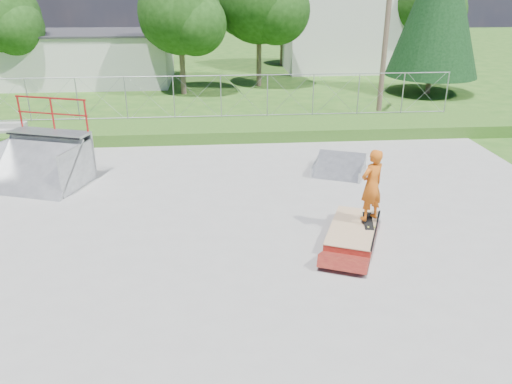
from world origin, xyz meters
TOP-DOWN VIEW (x-y plane):
  - ground at (0.00, 0.00)m, footprint 120.00×120.00m
  - concrete_pad at (0.00, 0.00)m, footprint 20.00×16.00m
  - grass_berm at (0.00, 9.50)m, footprint 24.00×3.00m
  - grind_box at (3.03, 0.00)m, footprint 1.89×2.52m
  - quarter_pipe at (-5.76, 4.23)m, footprint 3.15×2.90m
  - flat_bank_ramp at (3.76, 4.53)m, footprint 2.14×2.20m
  - skateboard at (3.44, 0.16)m, footprint 0.36×0.82m
  - skater at (3.44, 0.16)m, footprint 0.79×0.69m
  - concrete_stairs at (-8.50, 8.70)m, footprint 1.50×1.60m
  - chain_link_fence at (0.00, 10.50)m, footprint 20.00×0.06m
  - utility_building_flat at (-8.00, 22.00)m, footprint 10.00×6.00m
  - gable_house at (9.00, 26.00)m, footprint 8.40×6.08m
  - utility_pole at (7.50, 12.00)m, footprint 0.24×0.24m
  - tree_left_near at (-1.75, 17.83)m, footprint 4.76×4.48m
  - tree_center at (2.78, 19.81)m, footprint 5.44×5.12m
  - tree_left_far at (-11.77, 19.85)m, footprint 4.42×4.16m
  - tree_right_far at (14.27, 23.82)m, footprint 5.10×4.80m
  - tree_back_mid at (5.21, 27.86)m, footprint 4.08×3.84m

SIDE VIEW (x-z plane):
  - ground at x=0.00m, z-range 0.00..0.00m
  - concrete_pad at x=0.00m, z-range 0.00..0.04m
  - grind_box at x=3.03m, z-range 0.00..0.34m
  - flat_bank_ramp at x=3.76m, z-range 0.00..0.49m
  - grass_berm at x=0.00m, z-range 0.00..0.50m
  - skateboard at x=3.44m, z-range 0.32..0.45m
  - concrete_stairs at x=-8.50m, z-range 0.00..0.80m
  - skater at x=3.44m, z-range 0.38..2.19m
  - quarter_pipe at x=-5.76m, z-range 0.00..2.58m
  - chain_link_fence at x=0.00m, z-range 0.50..2.30m
  - utility_building_flat at x=-8.00m, z-range 0.00..3.00m
  - tree_back_mid at x=5.21m, z-range 0.78..6.48m
  - gable_house at x=9.00m, z-range -0.63..8.31m
  - tree_left_far at x=-11.77m, z-range 0.85..7.02m
  - utility_pole at x=7.50m, z-range 0.00..8.00m
  - tree_left_near at x=-1.75m, z-range 0.91..7.56m
  - tree_right_far at x=14.27m, z-range 0.98..8.10m
  - tree_center at x=2.78m, z-range 1.05..8.65m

